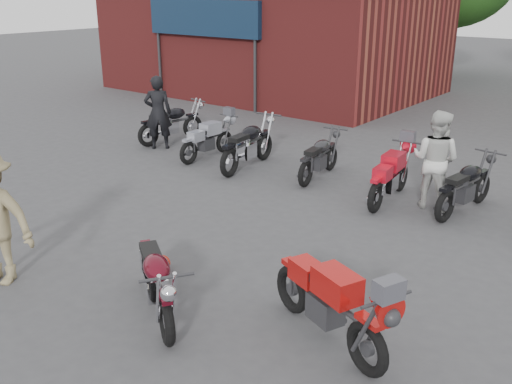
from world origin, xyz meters
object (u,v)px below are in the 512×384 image
Objects in this scene: helmet at (162,263)px; row_bike_2 at (248,142)px; row_bike_1 at (208,137)px; person_dark at (158,113)px; row_bike_4 at (390,173)px; row_bike_3 at (320,155)px; row_bike_5 at (466,183)px; vintage_motorcycle at (156,276)px; row_bike_0 at (172,121)px; sportbike at (330,298)px; person_light at (435,160)px.

row_bike_2 is (-2.23, 4.83, 0.50)m from helmet.
person_dark is at bearing 93.06° from row_bike_1.
row_bike_1 is 0.92× the size of row_bike_4.
row_bike_5 is (3.24, -0.03, 0.03)m from row_bike_3.
row_bike_3 is (-1.40, 6.09, -0.03)m from vintage_motorcycle.
row_bike_5 is (6.25, 0.35, 0.04)m from row_bike_1.
person_dark is at bearing 100.96° from row_bike_5.
row_bike_0 is at bearing 79.41° from row_bike_4.
row_bike_4 is at bearing -97.40° from row_bike_2.
row_bike_3 is at bearing 145.19° from sportbike.
row_bike_3 is (1.71, 0.39, -0.08)m from row_bike_2.
row_bike_3 is at bearing -2.08° from person_light.
row_bike_0 is 0.94× the size of row_bike_2.
row_bike_4 is (1.87, -0.37, 0.03)m from row_bike_3.
row_bike_1 is 1.30m from row_bike_2.
helmet is at bearing -145.11° from row_bike_1.
person_dark is 1.68m from row_bike_1.
person_light reaches higher than row_bike_5.
vintage_motorcycle is 1.03× the size of person_light.
person_dark is at bearing 137.53° from helmet.
person_dark is at bearing 88.37° from row_bike_3.
helmet is (-2.92, 0.02, -0.47)m from sportbike.
row_bike_0 is at bearing 167.80° from vintage_motorcycle.
row_bike_1 is 4.87m from row_bike_4.
vintage_motorcycle is at bearing -143.60° from row_bike_1.
helmet is 5.26m from row_bike_3.
row_bike_1 is at bearing 82.14° from row_bike_2.
sportbike is 5.14m from person_light.
row_bike_0 is (-6.24, 6.26, 0.02)m from vintage_motorcycle.
helmet is at bearing 158.42° from row_bike_4.
person_dark reaches higher than row_bike_1.
person_light is at bearing 139.13° from person_dark.
row_bike_2 reaches higher than row_bike_5.
row_bike_3 is at bearing -83.92° from row_bike_1.
row_bike_2 is at bearing -91.34° from row_bike_1.
sportbike is 9.36m from person_dark.
sportbike reaches higher than row_bike_4.
person_dark is 0.98× the size of row_bike_5.
person_dark is at bearing 85.20° from row_bike_4.
row_bike_0 reaches higher than row_bike_3.
vintage_motorcycle is 0.95× the size of sportbike.
row_bike_3 is at bearing 135.81° from vintage_motorcycle.
person_dark is (-6.02, 5.59, 0.39)m from vintage_motorcycle.
row_bike_1 reaches higher than helmet.
row_bike_3 is (4.63, 0.51, -0.42)m from person_dark.
person_dark reaches higher than vintage_motorcycle.
person_dark is 0.95× the size of row_bike_0.
row_bike_1 is 0.98× the size of row_bike_3.
person_light is at bearing 120.63° from sportbike.
row_bike_3 is (-2.66, 0.16, -0.41)m from person_light.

